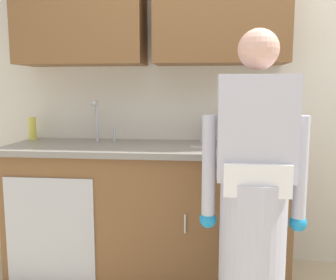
{
  "coord_description": "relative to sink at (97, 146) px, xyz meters",
  "views": [
    {
      "loc": [
        -0.14,
        -1.83,
        1.33
      ],
      "look_at": [
        -0.39,
        0.55,
        1.0
      ],
      "focal_mm": 39.65,
      "sensor_mm": 36.0,
      "label": 1
    }
  ],
  "objects": [
    {
      "name": "countertop",
      "position": [
        0.36,
        -0.01,
        -0.01
      ],
      "size": [
        1.96,
        0.66,
        0.04
      ],
      "primitive_type": "cube",
      "color": "gray",
      "rests_on": "counter_cabinet"
    },
    {
      "name": "cup_by_sink",
      "position": [
        1.18,
        -0.01,
        0.06
      ],
      "size": [
        0.08,
        0.08,
        0.1
      ],
      "primitive_type": "cylinder",
      "color": "#33478C",
      "rests_on": "countertop"
    },
    {
      "name": "bottle_water_short",
      "position": [
        -0.56,
        0.17,
        0.1
      ],
      "size": [
        0.06,
        0.06,
        0.17
      ],
      "primitive_type": "cylinder",
      "color": "#D8D14C",
      "rests_on": "countertop"
    },
    {
      "name": "counter_cabinet",
      "position": [
        0.36,
        -0.01,
        -0.48
      ],
      "size": [
        1.9,
        0.62,
        0.9
      ],
      "color": "brown",
      "rests_on": "ground"
    },
    {
      "name": "person_at_sink",
      "position": [
        1.02,
        -0.67,
        -0.23
      ],
      "size": [
        0.55,
        0.34,
        1.62
      ],
      "color": "white",
      "rests_on": "ground"
    },
    {
      "name": "kitchen_wall_with_uppers",
      "position": [
        0.77,
        0.29,
        0.55
      ],
      "size": [
        4.8,
        0.44,
        2.7
      ],
      "color": "silver",
      "rests_on": "ground"
    },
    {
      "name": "bottle_cleaner_spray",
      "position": [
        0.76,
        0.17,
        0.11
      ],
      "size": [
        0.06,
        0.06,
        0.19
      ],
      "primitive_type": "cylinder",
      "color": "silver",
      "rests_on": "countertop"
    },
    {
      "name": "sink",
      "position": [
        0.0,
        0.0,
        0.0
      ],
      "size": [
        0.5,
        0.36,
        0.35
      ],
      "color": "#B7BABF",
      "rests_on": "counter_cabinet"
    },
    {
      "name": "knife_on_counter",
      "position": [
        0.78,
        -0.09,
        0.02
      ],
      "size": [
        0.23,
        0.11,
        0.01
      ],
      "primitive_type": "cube",
      "rotation": [
        0.0,
        0.0,
        2.77
      ],
      "color": "silver",
      "rests_on": "countertop"
    },
    {
      "name": "bottle_soap",
      "position": [
        0.96,
        0.23,
        0.12
      ],
      "size": [
        0.07,
        0.07,
        0.22
      ],
      "primitive_type": "cylinder",
      "color": "#D8D14C",
      "rests_on": "countertop"
    },
    {
      "name": "bottle_water_tall",
      "position": [
        1.25,
        0.23,
        0.11
      ],
      "size": [
        0.07,
        0.07,
        0.19
      ],
      "primitive_type": "cylinder",
      "color": "#D8D14C",
      "rests_on": "countertop"
    }
  ]
}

